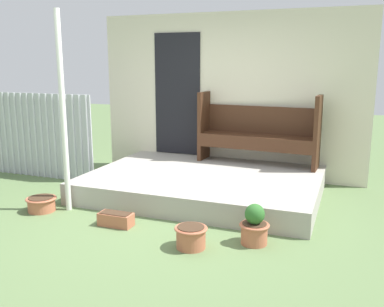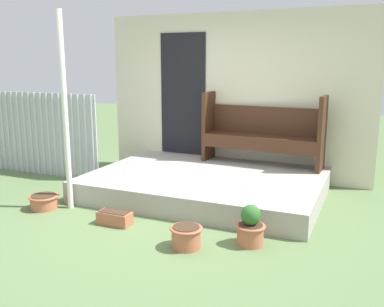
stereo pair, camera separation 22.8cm
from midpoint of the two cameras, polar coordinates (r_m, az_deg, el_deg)
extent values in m
plane|color=#5B7547|center=(5.14, -4.79, -8.83)|extent=(24.00, 24.00, 0.00)
cube|color=#A8A399|center=(6.05, 0.52, -4.08)|extent=(3.16, 2.27, 0.29)
cube|color=beige|center=(6.94, 3.90, 7.67)|extent=(4.36, 0.06, 2.60)
cube|color=black|center=(7.20, -2.88, 7.85)|extent=(0.80, 0.02, 2.00)
cube|color=#ADB2B7|center=(7.70, -23.64, 2.44)|extent=(3.08, 0.02, 1.35)
cylinder|color=silver|center=(7.86, -25.03, 2.50)|extent=(0.04, 0.04, 1.35)
cylinder|color=silver|center=(7.77, -24.39, 2.46)|extent=(0.04, 0.04, 1.35)
cylinder|color=silver|center=(7.68, -23.74, 2.42)|extent=(0.04, 0.04, 1.35)
cylinder|color=silver|center=(7.60, -23.07, 2.38)|extent=(0.04, 0.04, 1.35)
cylinder|color=silver|center=(7.51, -22.39, 2.33)|extent=(0.04, 0.04, 1.35)
cylinder|color=silver|center=(7.43, -21.70, 2.29)|extent=(0.04, 0.04, 1.35)
cylinder|color=silver|center=(7.35, -20.98, 2.24)|extent=(0.04, 0.04, 1.35)
cylinder|color=silver|center=(7.27, -20.26, 2.19)|extent=(0.04, 0.04, 1.35)
cylinder|color=silver|center=(7.19, -19.51, 2.15)|extent=(0.04, 0.04, 1.35)
cylinder|color=silver|center=(7.11, -18.75, 2.10)|extent=(0.04, 0.04, 1.35)
cylinder|color=silver|center=(7.03, -17.97, 2.04)|extent=(0.04, 0.04, 1.35)
cylinder|color=silver|center=(6.95, -17.18, 1.99)|extent=(0.04, 0.04, 1.35)
cylinder|color=silver|center=(6.88, -16.37, 1.94)|extent=(0.04, 0.04, 1.35)
cylinder|color=silver|center=(6.81, -15.54, 1.88)|extent=(0.04, 0.04, 1.35)
cylinder|color=silver|center=(6.74, -14.69, 1.82)|extent=(0.04, 0.04, 1.35)
cylinder|color=white|center=(5.45, -17.98, 5.07)|extent=(0.07, 0.07, 2.44)
cube|color=#422616|center=(6.87, 0.62, 3.72)|extent=(0.08, 0.40, 1.08)
cube|color=#422616|center=(6.38, 15.39, 2.64)|extent=(0.08, 0.40, 1.08)
cube|color=#422616|center=(6.59, 7.71, 2.27)|extent=(1.73, 0.50, 0.04)
cube|color=#422616|center=(6.43, 7.21, 1.13)|extent=(1.71, 0.13, 0.16)
cube|color=#422616|center=(6.73, 8.21, 4.46)|extent=(1.71, 0.14, 0.42)
cylinder|color=#B76647|center=(5.75, -20.51, -6.37)|extent=(0.33, 0.33, 0.17)
torus|color=#B76647|center=(5.73, -20.56, -5.66)|extent=(0.38, 0.38, 0.02)
cylinder|color=#422D1E|center=(5.72, -20.57, -5.51)|extent=(0.31, 0.31, 0.01)
cylinder|color=#B76647|center=(4.37, -1.66, -11.14)|extent=(0.29, 0.29, 0.22)
torus|color=#B76647|center=(4.33, -1.67, -9.96)|extent=(0.34, 0.34, 0.02)
cylinder|color=#422D1E|center=(4.33, -1.67, -9.77)|extent=(0.27, 0.27, 0.01)
cylinder|color=#B76647|center=(4.49, 6.83, -10.59)|extent=(0.27, 0.27, 0.21)
torus|color=#B76647|center=(4.45, 6.86, -9.46)|extent=(0.31, 0.31, 0.02)
cylinder|color=#422D1E|center=(4.45, 6.87, -9.27)|extent=(0.25, 0.25, 0.01)
ellipsoid|color=#2D6628|center=(4.41, 6.90, -8.03)|extent=(0.20, 0.20, 0.21)
cube|color=#B76647|center=(5.03, -11.41, -8.62)|extent=(0.39, 0.18, 0.15)
cube|color=#422D1E|center=(5.00, -11.45, -7.78)|extent=(0.35, 0.15, 0.01)
camera|label=1|loc=(0.11, -91.25, -0.27)|focal=40.00mm
camera|label=2|loc=(0.11, 88.75, 0.27)|focal=40.00mm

